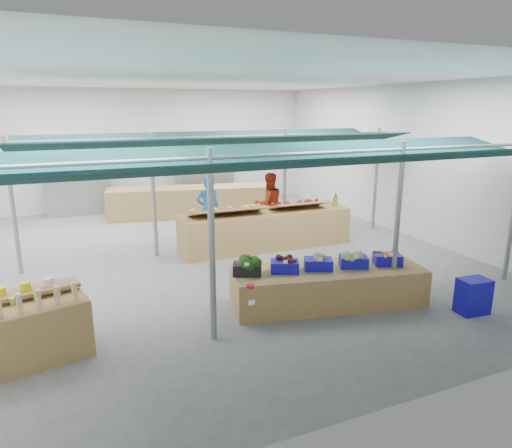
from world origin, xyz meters
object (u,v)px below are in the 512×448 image
Objects in this scene: veg_counter at (327,286)px; vendor_right at (269,204)px; fruit_counter at (266,229)px; bottle_shelf at (14,333)px; vendor_left at (208,209)px; crate_stack at (473,296)px.

veg_counter is 1.97× the size of vendor_right.
fruit_counter is at bearing 95.78° from veg_counter.
bottle_shelf is 1.17× the size of vendor_left.
vendor_left is at bearing 115.63° from crate_stack.
bottle_shelf is 5.18m from veg_counter.
fruit_counter is (5.58, 3.66, 0.01)m from bottle_shelf.
veg_counter is at bearing -12.47° from bottle_shelf.
bottle_shelf is 3.31× the size of crate_stack.
crate_stack is at bearing -70.18° from fruit_counter.
vendor_left reaches higher than fruit_counter.
crate_stack is 6.84m from vendor_left.
fruit_counter is at bearing 62.10° from vendor_right.
bottle_shelf is at bearing -145.98° from fruit_counter.
fruit_counter is 2.50× the size of vendor_right.
veg_counter is 0.79× the size of fruit_counter.
crate_stack is at bearing -20.86° from veg_counter.
veg_counter is 4.85m from vendor_left.
vendor_left and vendor_right have the same top height.
vendor_left is at bearing 34.86° from bottle_shelf.
fruit_counter is at bearing 20.74° from bottle_shelf.
veg_counter is at bearing 100.28° from vendor_left.
bottle_shelf reaches higher than veg_counter.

